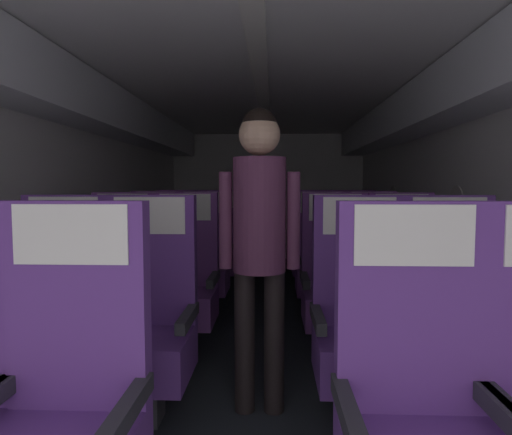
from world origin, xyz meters
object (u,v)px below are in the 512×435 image
Objects in this scene: seat_c_left_aisle at (184,285)px; seat_e_left_aisle at (217,249)px; seat_b_left_window at (60,322)px; seat_b_left_aisle at (147,325)px; seat_d_left_aisle at (203,263)px; seat_a_right_window at (418,421)px; seat_b_right_window at (361,327)px; flight_attendant at (259,227)px; seat_b_right_aisle at (452,328)px; seat_e_right_window at (313,250)px; seat_c_left_window at (121,284)px; seat_e_right_aisle at (355,250)px; seat_d_left_window at (154,263)px; seat_d_right_aisle at (373,264)px; seat_e_left_window at (176,249)px; seat_c_right_aisle at (403,287)px; seat_d_right_window at (321,264)px; seat_c_right_window at (336,287)px; seat_a_left_aisle at (64,417)px.

seat_c_left_aisle and seat_e_left_aisle have the same top height.
seat_b_left_aisle is (0.48, -0.03, 0.00)m from seat_b_left_window.
seat_b_left_window and seat_d_left_aisle have the same top height.
seat_b_left_window is at bearing -100.04° from seat_e_left_aisle.
seat_a_right_window is 1.86m from seat_b_left_window.
flight_attendant reaches higher than seat_b_right_window.
seat_b_right_aisle is 2.45m from seat_d_left_aisle.
seat_b_left_aisle and seat_e_right_window have the same top height.
seat_a_right_window is at bearing -90.17° from seat_b_right_window.
seat_b_right_window is 1.00× the size of seat_c_left_window.
seat_e_right_aisle is 1.00× the size of seat_e_right_window.
seat_d_left_window is (-0.48, 0.94, 0.00)m from seat_c_left_aisle.
seat_d_right_aisle is at bearing 79.75° from flight_attendant.
seat_b_right_window is 3.23m from seat_e_left_window.
seat_e_left_aisle is (-1.59, 2.80, 0.00)m from seat_b_right_aisle.
seat_b_left_aisle is at bearing -90.19° from seat_e_left_aisle.
seat_b_right_aisle is 1.00× the size of seat_b_right_window.
seat_e_left_aisle is (0.01, 2.82, 0.00)m from seat_b_left_aisle.
seat_b_right_aisle and seat_b_right_window have the same top height.
seat_d_right_aisle is at bearing 80.32° from seat_a_right_window.
seat_c_right_aisle is (0.02, 0.94, 0.00)m from seat_b_right_aisle.
seat_b_left_aisle is 2.87m from seat_e_left_window.
seat_c_left_window is 0.72× the size of flight_attendant.
seat_d_right_window is at bearing 92.57° from flight_attendant.
seat_b_right_aisle is (1.60, 0.02, 0.00)m from seat_b_left_aisle.
seat_e_left_aisle is at bearing 140.17° from seat_d_right_window.
seat_c_right_window is 1.86m from seat_d_left_window.
seat_c_left_aisle is 1.00× the size of seat_c_right_window.
seat_b_right_aisle is 1.00× the size of seat_e_right_window.
seat_a_left_aisle and seat_e_right_window have the same top height.
seat_b_right_aisle is 2.79m from seat_d_left_window.
flight_attendant is (-0.53, -1.82, 0.52)m from seat_d_right_window.
seat_b_left_aisle is 3.25m from seat_e_right_aisle.
seat_b_left_window and seat_d_left_window have the same top height.
seat_a_right_window and seat_c_right_aisle have the same top height.
seat_e_right_window is 2.85m from flight_attendant.
seat_c_right_window and seat_d_right_window have the same top height.
seat_c_left_window is 1.00× the size of seat_e_right_window.
seat_a_right_window and seat_b_right_aisle have the same top height.
seat_c_left_window is at bearing 116.49° from seat_b_left_aisle.
seat_c_left_window is 1.00× the size of seat_d_left_aisle.
seat_b_left_window is 1.92m from seat_d_left_aisle.
seat_b_left_window is 1.00× the size of seat_e_right_aisle.
seat_d_right_window is (-0.48, 1.87, 0.00)m from seat_b_right_aisle.
seat_c_right_window is 1.00× the size of seat_d_right_aisle.
seat_c_left_aisle is at bearing 121.11° from seat_a_right_window.
seat_e_right_window is (1.60, 1.87, 0.00)m from seat_c_left_window.
seat_a_right_window is 1.00× the size of seat_b_left_aisle.
seat_d_left_aisle is at bearing 90.02° from seat_b_left_aisle.
seat_e_left_aisle is at bearing 120.70° from flight_attendant.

